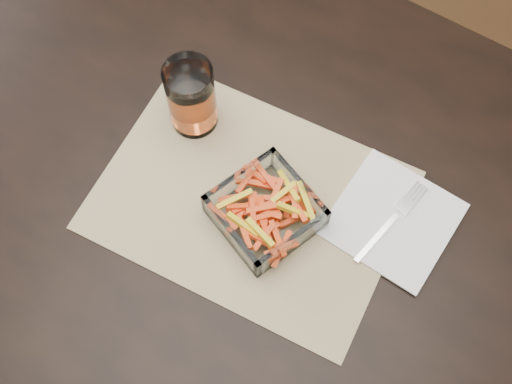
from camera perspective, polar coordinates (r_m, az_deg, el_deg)
dining_table at (r=1.09m, az=-3.83°, el=0.91°), size 1.60×0.90×0.75m
placemat at (r=0.98m, az=-0.57°, el=-0.70°), size 0.48×0.37×0.00m
glass_bowl at (r=0.95m, az=0.84°, el=-1.84°), size 0.17×0.17×0.05m
tumbler at (r=1.00m, az=-5.76°, el=8.26°), size 0.07×0.07×0.13m
napkin at (r=0.99m, az=12.10°, el=-2.37°), size 0.18×0.18×0.00m
fork at (r=0.98m, az=12.06°, el=-2.39°), size 0.04×0.16×0.00m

